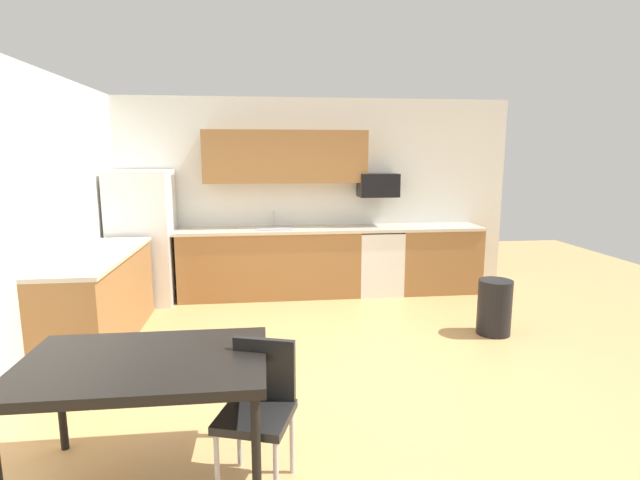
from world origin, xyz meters
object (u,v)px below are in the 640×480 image
at_px(dining_table, 144,369).
at_px(chair_near_table, 259,402).
at_px(microwave, 378,185).
at_px(refrigerator, 143,237).
at_px(trash_bin, 494,307).
at_px(oven_range, 378,261).

height_order(dining_table, chair_near_table, chair_near_table).
bearing_deg(dining_table, microwave, 59.65).
height_order(refrigerator, dining_table, refrigerator).
bearing_deg(dining_table, refrigerator, 103.04).
distance_m(chair_near_table, trash_bin, 3.31).
bearing_deg(chair_near_table, refrigerator, 111.76).
bearing_deg(refrigerator, trash_bin, -22.36).
height_order(refrigerator, microwave, refrigerator).
height_order(dining_table, trash_bin, dining_table).
distance_m(oven_range, microwave, 1.06).
distance_m(refrigerator, trash_bin, 4.40).
distance_m(microwave, chair_near_table, 4.42).
bearing_deg(chair_near_table, dining_table, 173.67).
height_order(refrigerator, oven_range, refrigerator).
xyz_separation_m(oven_range, trash_bin, (0.88, -1.74, -0.16)).
bearing_deg(oven_range, refrigerator, -178.55).
bearing_deg(oven_range, chair_near_table, -112.83).
relative_size(refrigerator, oven_range, 1.90).
xyz_separation_m(microwave, chair_near_table, (-1.64, -3.99, -1.00)).
distance_m(refrigerator, chair_near_table, 4.11).
height_order(refrigerator, trash_bin, refrigerator).
relative_size(refrigerator, trash_bin, 2.89).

